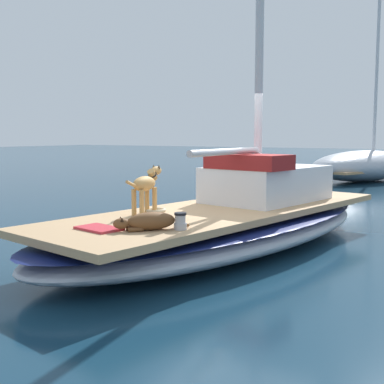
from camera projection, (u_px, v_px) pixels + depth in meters
The scene contains 10 objects.
ground_plane at pixel (225, 249), 8.08m from camera, with size 120.00×120.00×0.00m, color #143347.
sailboat_main at pixel (225, 228), 8.04m from camera, with size 3.70×7.56×0.66m.
mast_main at pixel (256, 22), 8.20m from camera, with size 0.14×2.27×6.67m.
cabin_house at pixel (265, 181), 8.79m from camera, with size 1.75×2.43×0.84m.
dog_tan at pixel (146, 185), 7.37m from camera, with size 0.27×0.94×0.70m.
dog_brown at pixel (148, 221), 6.12m from camera, with size 0.66×0.79×0.22m.
deck_winch at pixel (180, 222), 6.16m from camera, with size 0.16×0.16×0.21m.
coiled_rope at pixel (155, 210), 7.63m from camera, with size 0.32×0.32×0.04m, color beige.
deck_towel at pixel (99, 228), 6.17m from camera, with size 0.56×0.36×0.03m, color #C6333D.
moored_boat_far_astern at pixel (364, 165), 19.81m from camera, with size 4.35×6.29×7.79m.
Camera 1 is at (3.71, -7.02, 1.82)m, focal length 47.23 mm.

